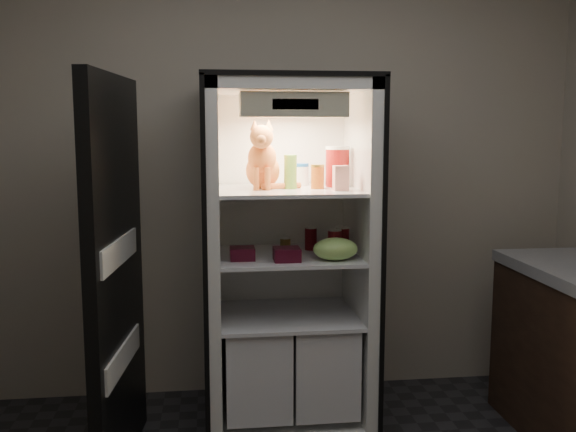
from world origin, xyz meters
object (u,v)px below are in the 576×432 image
(berry_box_left, at_px, (242,253))
(berry_box_right, at_px, (287,254))
(parmesan_shaker, at_px, (290,172))
(soda_can_a, at_px, (311,239))
(salsa_jar, at_px, (317,177))
(soda_can_c, at_px, (335,243))
(cream_carton, at_px, (341,178))
(tabby_cat, at_px, (263,163))
(pepper_jar, at_px, (337,166))
(refrigerator, at_px, (286,278))
(soda_can_b, at_px, (342,240))
(condiment_jar, at_px, (285,244))
(grape_bag, at_px, (335,249))
(mayo_tub, at_px, (301,175))

(berry_box_left, height_order, berry_box_right, berry_box_right)
(parmesan_shaker, bearing_deg, soda_can_a, 39.65)
(salsa_jar, bearing_deg, soda_can_c, -35.17)
(salsa_jar, relative_size, cream_carton, 1.00)
(salsa_jar, relative_size, berry_box_left, 1.01)
(parmesan_shaker, relative_size, berry_box_right, 1.34)
(tabby_cat, xyz_separation_m, soda_can_a, (0.27, 0.07, -0.42))
(pepper_jar, bearing_deg, refrigerator, -174.97)
(berry_box_left, bearing_deg, tabby_cat, 51.25)
(cream_carton, distance_m, soda_can_b, 0.37)
(parmesan_shaker, relative_size, pepper_jar, 0.81)
(refrigerator, distance_m, soda_can_b, 0.37)
(parmesan_shaker, xyz_separation_m, pepper_jar, (0.27, 0.09, 0.02))
(parmesan_shaker, height_order, soda_can_a, parmesan_shaker)
(parmesan_shaker, height_order, soda_can_b, parmesan_shaker)
(parmesan_shaker, relative_size, soda_can_a, 1.43)
(pepper_jar, distance_m, cream_carton, 0.21)
(soda_can_a, relative_size, condiment_jar, 1.52)
(soda_can_a, bearing_deg, soda_can_c, -59.45)
(pepper_jar, height_order, grape_bag, pepper_jar)
(pepper_jar, relative_size, condiment_jar, 2.69)
(grape_bag, bearing_deg, berry_box_left, 170.99)
(parmesan_shaker, distance_m, soda_can_c, 0.44)
(pepper_jar, relative_size, soda_can_b, 1.59)
(tabby_cat, distance_m, cream_carton, 0.42)
(mayo_tub, xyz_separation_m, berry_box_left, (-0.34, -0.28, -0.38))
(soda_can_b, height_order, berry_box_right, soda_can_b)
(mayo_tub, distance_m, berry_box_right, 0.52)
(mayo_tub, relative_size, condiment_jar, 1.52)
(soda_can_c, bearing_deg, berry_box_left, -174.27)
(tabby_cat, bearing_deg, berry_box_left, -121.95)
(pepper_jar, bearing_deg, mayo_tub, 156.92)
(refrigerator, distance_m, berry_box_left, 0.35)
(refrigerator, bearing_deg, berry_box_left, -144.74)
(condiment_jar, bearing_deg, refrigerator, -41.64)
(tabby_cat, relative_size, soda_can_b, 2.63)
(mayo_tub, height_order, berry_box_left, mayo_tub)
(tabby_cat, distance_m, condiment_jar, 0.46)
(salsa_jar, distance_m, soda_can_a, 0.37)
(refrigerator, distance_m, grape_bag, 0.39)
(parmesan_shaker, bearing_deg, mayo_tub, 64.91)
(tabby_cat, height_order, berry_box_right, tabby_cat)
(soda_can_a, relative_size, berry_box_right, 0.94)
(pepper_jar, height_order, soda_can_a, pepper_jar)
(cream_carton, xyz_separation_m, grape_bag, (-0.04, -0.07, -0.36))
(parmesan_shaker, distance_m, grape_bag, 0.47)
(tabby_cat, relative_size, mayo_tub, 2.93)
(soda_can_a, distance_m, berry_box_left, 0.45)
(pepper_jar, relative_size, soda_can_c, 1.61)
(grape_bag, xyz_separation_m, berry_box_left, (-0.47, 0.07, -0.03))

